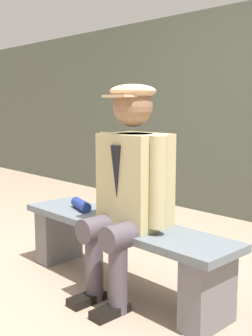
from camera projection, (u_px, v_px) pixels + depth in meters
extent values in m
plane|color=#A08670|center=(120.00, 287.00, 2.79)|extent=(30.00, 30.00, 0.00)
cube|color=slate|center=(120.00, 224.00, 2.73)|extent=(1.65, 0.39, 0.05)
cube|color=slate|center=(208.00, 291.00, 2.27)|extent=(0.15, 0.33, 0.40)
cube|color=slate|center=(59.00, 235.00, 3.26)|extent=(0.15, 0.33, 0.40)
cube|color=tan|center=(135.00, 180.00, 2.59)|extent=(0.39, 0.30, 0.57)
cylinder|color=#1E2338|center=(135.00, 138.00, 2.55)|extent=(0.21, 0.21, 0.06)
cone|color=black|center=(116.00, 172.00, 2.48)|extent=(0.07, 0.07, 0.31)
sphere|color=#8C664C|center=(133.00, 107.00, 2.51)|extent=(0.24, 0.24, 0.24)
ellipsoid|color=tan|center=(133.00, 91.00, 2.50)|extent=(0.27, 0.27, 0.08)
cube|color=tan|center=(120.00, 96.00, 2.43)|extent=(0.19, 0.11, 0.02)
cylinder|color=#4F4750|center=(133.00, 233.00, 2.47)|extent=(0.15, 0.41, 0.15)
cylinder|color=#4F4750|center=(118.00, 275.00, 2.42)|extent=(0.11, 0.11, 0.45)
cube|color=black|center=(110.00, 311.00, 2.41)|extent=(0.10, 0.24, 0.05)
cylinder|color=tan|center=(158.00, 182.00, 2.40)|extent=(0.10, 0.11, 0.53)
cylinder|color=#4F4750|center=(109.00, 225.00, 2.63)|extent=(0.15, 0.41, 0.15)
cylinder|color=#4F4750|center=(94.00, 265.00, 2.58)|extent=(0.11, 0.11, 0.45)
cube|color=black|center=(87.00, 299.00, 2.57)|extent=(0.10, 0.24, 0.05)
cylinder|color=tan|center=(106.00, 173.00, 2.72)|extent=(0.12, 0.15, 0.53)
cylinder|color=navy|center=(81.00, 205.00, 3.02)|extent=(0.24, 0.14, 0.07)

